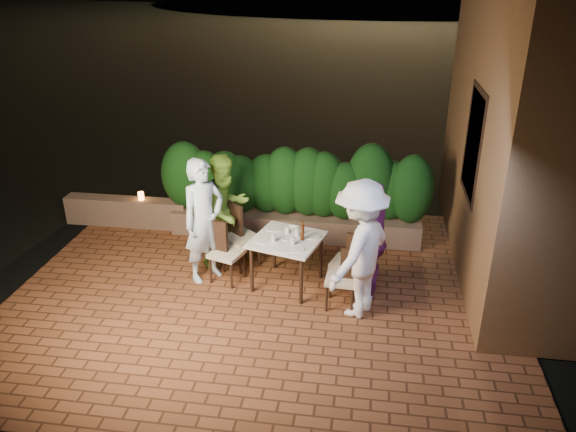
% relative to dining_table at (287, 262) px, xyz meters
% --- Properties ---
extents(ground, '(400.00, 400.00, 0.00)m').
position_rel_dining_table_xyz_m(ground, '(-0.31, -0.70, -0.40)').
color(ground, black).
rests_on(ground, ground).
extents(terrace_floor, '(7.00, 6.00, 0.15)m').
position_rel_dining_table_xyz_m(terrace_floor, '(-0.31, -0.20, -0.45)').
color(terrace_floor, brown).
rests_on(terrace_floor, ground).
extents(building_wall, '(1.60, 5.00, 5.00)m').
position_rel_dining_table_xyz_m(building_wall, '(3.29, 1.30, 2.12)').
color(building_wall, brown).
rests_on(building_wall, ground).
extents(window_pane, '(0.08, 1.00, 1.40)m').
position_rel_dining_table_xyz_m(window_pane, '(2.51, 0.80, 1.62)').
color(window_pane, black).
rests_on(window_pane, building_wall).
extents(window_frame, '(0.06, 1.15, 1.55)m').
position_rel_dining_table_xyz_m(window_frame, '(2.50, 0.80, 1.62)').
color(window_frame, black).
rests_on(window_frame, building_wall).
extents(planter, '(4.20, 0.55, 0.40)m').
position_rel_dining_table_xyz_m(planter, '(-0.11, 1.60, -0.17)').
color(planter, brown).
rests_on(planter, ground).
extents(hedge, '(4.00, 0.70, 1.10)m').
position_rel_dining_table_xyz_m(hedge, '(-0.11, 1.60, 0.57)').
color(hedge, '#103910').
rests_on(hedge, planter).
extents(parapet, '(2.20, 0.30, 0.50)m').
position_rel_dining_table_xyz_m(parapet, '(-3.11, 1.60, -0.12)').
color(parapet, brown).
rests_on(parapet, ground).
extents(hill, '(52.00, 40.00, 22.00)m').
position_rel_dining_table_xyz_m(hill, '(1.69, 59.30, -4.38)').
color(hill, black).
rests_on(hill, ground).
extents(dining_table, '(1.12, 1.12, 0.75)m').
position_rel_dining_table_xyz_m(dining_table, '(0.00, 0.00, 0.00)').
color(dining_table, white).
rests_on(dining_table, ground).
extents(plate_nw, '(0.22, 0.22, 0.01)m').
position_rel_dining_table_xyz_m(plate_nw, '(-0.32, -0.13, 0.38)').
color(plate_nw, white).
rests_on(plate_nw, dining_table).
extents(plate_sw, '(0.23, 0.23, 0.01)m').
position_rel_dining_table_xyz_m(plate_sw, '(-0.24, 0.28, 0.38)').
color(plate_sw, white).
rests_on(plate_sw, dining_table).
extents(plate_ne, '(0.23, 0.23, 0.01)m').
position_rel_dining_table_xyz_m(plate_ne, '(0.17, -0.31, 0.38)').
color(plate_ne, white).
rests_on(plate_ne, dining_table).
extents(plate_se, '(0.24, 0.24, 0.01)m').
position_rel_dining_table_xyz_m(plate_se, '(0.34, 0.11, 0.38)').
color(plate_se, white).
rests_on(plate_se, dining_table).
extents(plate_centre, '(0.21, 0.21, 0.01)m').
position_rel_dining_table_xyz_m(plate_centre, '(0.01, 0.01, 0.38)').
color(plate_centre, white).
rests_on(plate_centre, dining_table).
extents(plate_front, '(0.24, 0.24, 0.01)m').
position_rel_dining_table_xyz_m(plate_front, '(-0.01, -0.34, 0.38)').
color(plate_front, white).
rests_on(plate_front, dining_table).
extents(glass_nw, '(0.07, 0.07, 0.11)m').
position_rel_dining_table_xyz_m(glass_nw, '(-0.17, -0.12, 0.43)').
color(glass_nw, silver).
rests_on(glass_nw, dining_table).
extents(glass_sw, '(0.06, 0.06, 0.11)m').
position_rel_dining_table_xyz_m(glass_sw, '(-0.02, 0.16, 0.43)').
color(glass_sw, silver).
rests_on(glass_sw, dining_table).
extents(glass_ne, '(0.06, 0.06, 0.11)m').
position_rel_dining_table_xyz_m(glass_ne, '(0.11, -0.17, 0.43)').
color(glass_ne, silver).
rests_on(glass_ne, dining_table).
extents(glass_se, '(0.07, 0.07, 0.12)m').
position_rel_dining_table_xyz_m(glass_se, '(0.13, 0.10, 0.43)').
color(glass_se, silver).
rests_on(glass_se, dining_table).
extents(beer_bottle, '(0.06, 0.06, 0.29)m').
position_rel_dining_table_xyz_m(beer_bottle, '(0.22, -0.01, 0.52)').
color(beer_bottle, '#441E0B').
rests_on(beer_bottle, dining_table).
extents(bowl, '(0.19, 0.19, 0.04)m').
position_rel_dining_table_xyz_m(bowl, '(0.03, 0.27, 0.40)').
color(bowl, white).
rests_on(bowl, dining_table).
extents(chair_left_front, '(0.54, 0.54, 0.94)m').
position_rel_dining_table_xyz_m(chair_left_front, '(-0.88, -0.01, 0.09)').
color(chair_left_front, black).
rests_on(chair_left_front, ground).
extents(chair_left_back, '(0.64, 0.64, 0.99)m').
position_rel_dining_table_xyz_m(chair_left_back, '(-0.77, 0.46, 0.12)').
color(chair_left_back, black).
rests_on(chair_left_back, ground).
extents(chair_right_front, '(0.43, 0.43, 0.88)m').
position_rel_dining_table_xyz_m(chair_right_front, '(0.80, -0.44, 0.07)').
color(chair_right_front, black).
rests_on(chair_right_front, ground).
extents(chair_right_back, '(0.52, 0.52, 0.89)m').
position_rel_dining_table_xyz_m(chair_right_back, '(0.86, 0.02, 0.07)').
color(chair_right_back, black).
rests_on(chair_right_back, ground).
extents(diner_blue, '(0.77, 0.80, 1.85)m').
position_rel_dining_table_xyz_m(diner_blue, '(-1.20, 0.03, 0.55)').
color(diner_blue, '#C0DFF8').
rests_on(diner_blue, ground).
extents(diner_green, '(1.03, 1.07, 1.74)m').
position_rel_dining_table_xyz_m(diner_green, '(-1.02, 0.57, 0.50)').
color(diner_green, '#89CA3F').
rests_on(diner_green, ground).
extents(diner_white, '(1.18, 1.39, 1.87)m').
position_rel_dining_table_xyz_m(diner_white, '(1.03, -0.54, 0.56)').
color(diner_white, white).
rests_on(diner_white, ground).
extents(diner_purple, '(0.52, 1.03, 1.69)m').
position_rel_dining_table_xyz_m(diner_purple, '(1.18, -0.05, 0.47)').
color(diner_purple, '#7F2A7C').
rests_on(diner_purple, ground).
extents(parapet_lamp, '(0.10, 0.10, 0.14)m').
position_rel_dining_table_xyz_m(parapet_lamp, '(-2.82, 1.60, 0.20)').
color(parapet_lamp, orange).
rests_on(parapet_lamp, parapet).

